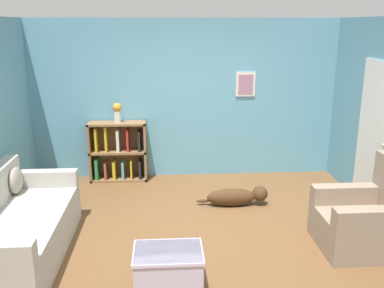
% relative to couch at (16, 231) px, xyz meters
% --- Properties ---
extents(ground_plane, '(14.00, 14.00, 0.00)m').
position_rel_couch_xyz_m(ground_plane, '(1.98, 0.41, -0.32)').
color(ground_plane, brown).
extents(wall_back, '(5.60, 0.13, 2.60)m').
position_rel_couch_xyz_m(wall_back, '(1.98, 2.66, 0.98)').
color(wall_back, '#609EB7').
rests_on(wall_back, ground_plane).
extents(couch, '(0.90, 2.06, 0.89)m').
position_rel_couch_xyz_m(couch, '(0.00, 0.00, 0.00)').
color(couch, '#ADA89E').
rests_on(couch, ground_plane).
extents(bookshelf, '(0.93, 0.32, 0.98)m').
position_rel_couch_xyz_m(bookshelf, '(0.87, 2.45, 0.14)').
color(bookshelf, olive).
rests_on(bookshelf, ground_plane).
extents(recliner_chair, '(0.95, 0.86, 1.04)m').
position_rel_couch_xyz_m(recliner_chair, '(3.95, -0.01, 0.03)').
color(recliner_chair, gray).
rests_on(recliner_chair, ground_plane).
extents(coffee_table, '(0.66, 0.48, 0.44)m').
position_rel_couch_xyz_m(coffee_table, '(1.65, -0.73, -0.09)').
color(coffee_table, '#BCB2D1').
rests_on(coffee_table, ground_plane).
extents(dog, '(1.02, 0.23, 0.28)m').
position_rel_couch_xyz_m(dog, '(2.66, 1.26, -0.19)').
color(dog, '#472D19').
rests_on(dog, ground_plane).
extents(vase, '(0.14, 0.14, 0.31)m').
position_rel_couch_xyz_m(vase, '(0.89, 2.43, 0.83)').
color(vase, silver).
rests_on(vase, bookshelf).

